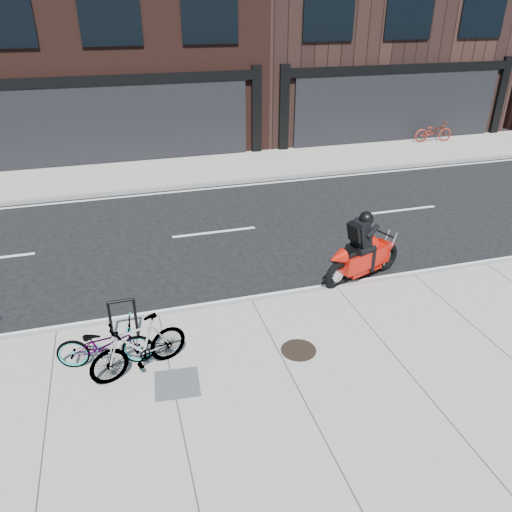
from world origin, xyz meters
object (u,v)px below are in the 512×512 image
object	(u,v)px
bicycle_rear	(138,346)
manhole_cover	(298,350)
bike_rack	(123,316)
bicycle_front	(105,344)
utility_grate	(177,384)
bicycle_far	(433,131)
motorcycle	(367,251)

from	to	relation	value
bicycle_rear	manhole_cover	xyz separation A→B (m)	(2.85, -0.24, -0.52)
bike_rack	bicycle_front	world-z (taller)	bicycle_front
bike_rack	utility_grate	world-z (taller)	bike_rack
bike_rack	bicycle_far	world-z (taller)	bicycle_far
bike_rack	bicycle_rear	size ratio (longest dim) A/B	0.49
motorcycle	bicycle_far	world-z (taller)	motorcycle
motorcycle	manhole_cover	size ratio (longest dim) A/B	3.43
bicycle_front	bicycle_rear	distance (m)	0.66
bicycle_far	manhole_cover	bearing A→B (deg)	144.02
motorcycle	bicycle_far	size ratio (longest dim) A/B	1.29
bicycle_front	bicycle_rear	size ratio (longest dim) A/B	0.96
bike_rack	utility_grate	xyz separation A→B (m)	(0.76, -1.56, -0.50)
motorcycle	bicycle_far	distance (m)	13.45
bicycle_rear	motorcycle	bearing A→B (deg)	92.12
bike_rack	bicycle_far	bearing A→B (deg)	38.48
bicycle_rear	bike_rack	bearing A→B (deg)	172.89
bicycle_far	manhole_cover	size ratio (longest dim) A/B	2.67
bike_rack	bicycle_far	distance (m)	18.21
bicycle_front	motorcycle	bearing A→B (deg)	-65.08
bicycle_rear	motorcycle	size ratio (longest dim) A/B	0.78
utility_grate	motorcycle	bearing A→B (deg)	28.21
bicycle_rear	bicycle_far	world-z (taller)	bicycle_rear
bicycle_rear	bicycle_far	bearing A→B (deg)	112.46
motorcycle	bicycle_front	bearing A→B (deg)	176.56
bike_rack	bicycle_rear	distance (m)	1.05
manhole_cover	bicycle_front	bearing A→B (deg)	170.24
bicycle_front	bike_rack	bearing A→B (deg)	-17.82
bicycle_front	manhole_cover	size ratio (longest dim) A/B	2.56
motorcycle	bicycle_far	bearing A→B (deg)	30.28
bicycle_rear	motorcycle	world-z (taller)	motorcycle
bike_rack	manhole_cover	bearing A→B (deg)	-22.61
bicycle_front	motorcycle	xyz separation A→B (m)	(5.94, 1.73, 0.14)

